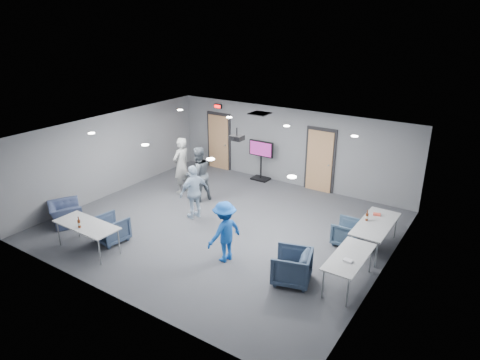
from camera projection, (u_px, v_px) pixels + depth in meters
The scene contains 28 objects.
floor at pixel (223, 225), 12.29m from camera, with size 9.00×9.00×0.00m, color #33353A.
ceiling at pixel (221, 134), 11.31m from camera, with size 9.00×9.00×0.00m, color silver.
wall_back at pixel (289, 147), 14.91m from camera, with size 9.00×0.02×2.70m, color slate.
wall_front at pixel (108, 241), 8.69m from camera, with size 9.00×0.02×2.70m, color slate.
wall_left at pixel (112, 154), 14.11m from camera, with size 0.02×8.00×2.70m, color slate.
wall_right at pixel (387, 222), 9.49m from camera, with size 0.02×8.00×2.70m, color slate.
door_left at pixel (219, 142), 16.52m from camera, with size 1.06×0.17×2.24m.
door_right at pixel (320, 161), 14.36m from camera, with size 1.06×0.17×2.24m.
exit_sign at pixel (218, 106), 16.00m from camera, with size 0.32×0.08×0.16m.
hvac_diffuser at pixel (260, 113), 13.75m from camera, with size 0.60×0.60×0.03m, color black.
downlights at pixel (221, 135), 11.32m from camera, with size 6.18×3.78×0.02m.
person_a at pixel (181, 165), 14.27m from camera, with size 0.70×0.46×1.91m, color gray.
person_b at pixel (198, 174), 13.64m from camera, with size 0.87×0.68×1.79m, color #4E565D.
person_c at pixel (194, 192), 12.48m from camera, with size 0.96×0.40×1.63m, color #A9C1DA.
person_d at pixel (225, 232), 10.29m from camera, with size 1.00×0.57×1.55m, color #1B53B1.
chair_right_a at pixel (348, 233), 11.17m from camera, with size 0.71×0.73×0.67m, color #374B60.
chair_right_c at pixel (292, 267), 9.57m from camera, with size 0.82×0.85×0.77m, color #334258.
chair_front_a at pixel (111, 229), 11.32m from camera, with size 0.76×0.78×0.71m, color #35445C.
chair_front_b at pixel (65, 214), 12.28m from camera, with size 0.97×0.85×0.63m, color #394463.
table_right_a at pixel (376, 225), 10.83m from camera, with size 0.79×1.89×0.73m.
table_right_b at pixel (349, 258), 9.35m from camera, with size 0.70×1.68×0.73m.
table_front_left at pixel (87, 226), 10.77m from camera, with size 1.81×0.78×0.73m.
bottle_front at pixel (79, 224), 10.55m from camera, with size 0.08×0.08×0.30m.
bottle_right at pixel (367, 217), 10.91m from camera, with size 0.08×0.08×0.29m.
snack_box at pixel (377, 214), 11.24m from camera, with size 0.19×0.13×0.04m, color #CD4433.
wrapper at pixel (348, 261), 9.13m from camera, with size 0.19×0.13×0.04m, color silver.
tv_stand at pixel (261, 158), 15.41m from camera, with size 0.95×0.45×1.46m.
projector at pixel (237, 138), 12.10m from camera, with size 0.36×0.35×0.36m.
Camera 1 is at (6.46, -8.90, 5.66)m, focal length 32.00 mm.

